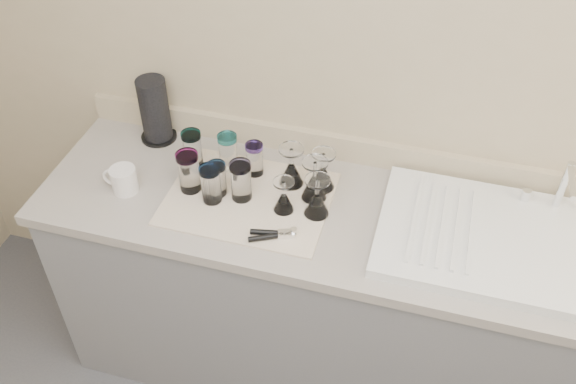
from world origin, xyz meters
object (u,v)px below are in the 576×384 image
(sink_unit, at_px, (510,242))
(paper_towel_roll, at_px, (155,111))
(tumbler_purple, at_px, (255,159))
(can_opener, at_px, (273,235))
(tumbler_blue, at_px, (217,178))
(white_mug, at_px, (123,180))
(tumbler_cyan, at_px, (228,152))
(goblet_back_left, at_px, (291,172))
(tumbler_teal, at_px, (192,149))
(tumbler_extra, at_px, (211,184))
(goblet_front_right, at_px, (317,202))
(goblet_extra, at_px, (314,185))
(goblet_front_left, at_px, (284,200))
(tumbler_lavender, at_px, (241,181))
(tumbler_magenta, at_px, (189,171))
(goblet_back_right, at_px, (323,176))

(sink_unit, height_order, paper_towel_roll, paper_towel_roll)
(tumbler_purple, height_order, can_opener, tumbler_purple)
(sink_unit, distance_m, can_opener, 0.75)
(tumbler_blue, bearing_deg, white_mug, -168.22)
(tumbler_cyan, relative_size, paper_towel_roll, 0.55)
(goblet_back_left, bearing_deg, white_mug, -161.43)
(tumbler_teal, xyz_separation_m, paper_towel_roll, (-0.19, 0.12, 0.04))
(tumbler_extra, xyz_separation_m, goblet_front_right, (0.35, 0.03, -0.02))
(tumbler_purple, bearing_deg, goblet_front_right, -28.36)
(goblet_extra, bearing_deg, goblet_front_right, -69.81)
(tumbler_teal, bearing_deg, goblet_front_left, -19.99)
(tumbler_lavender, bearing_deg, paper_towel_roll, 150.14)
(tumbler_lavender, bearing_deg, goblet_back_left, 39.24)
(white_mug, bearing_deg, sink_unit, 4.00)
(tumbler_magenta, height_order, tumbler_extra, tumbler_magenta)
(tumbler_purple, height_order, goblet_back_right, goblet_back_right)
(goblet_front_right, bearing_deg, white_mug, -174.74)
(tumbler_purple, bearing_deg, tumbler_cyan, 177.35)
(tumbler_purple, height_order, tumbler_blue, same)
(tumbler_lavender, bearing_deg, goblet_extra, 16.14)
(tumbler_purple, relative_size, goblet_back_right, 0.84)
(goblet_back_left, relative_size, goblet_back_right, 1.03)
(goblet_front_left, xyz_separation_m, goblet_extra, (0.08, 0.09, 0.01))
(tumbler_cyan, relative_size, goblet_extra, 0.89)
(goblet_back_left, relative_size, goblet_extra, 0.99)
(tumbler_magenta, bearing_deg, goblet_front_right, 0.13)
(tumbler_teal, height_order, white_mug, tumbler_teal)
(tumbler_lavender, bearing_deg, sink_unit, 1.46)
(tumbler_teal, bearing_deg, goblet_back_left, -0.23)
(goblet_extra, bearing_deg, paper_towel_roll, 165.34)
(tumbler_purple, relative_size, tumbler_extra, 0.90)
(tumbler_purple, xyz_separation_m, tumbler_magenta, (-0.19, -0.14, 0.01))
(goblet_back_right, xyz_separation_m, white_mug, (-0.65, -0.19, -0.01))
(tumbler_lavender, distance_m, goblet_front_left, 0.16)
(tumbler_purple, height_order, goblet_front_right, goblet_front_right)
(can_opener, xyz_separation_m, white_mug, (-0.56, 0.08, 0.03))
(tumbler_teal, bearing_deg, tumbler_blue, -40.68)
(tumbler_teal, height_order, tumbler_purple, tumbler_teal)
(can_opener, bearing_deg, tumbler_magenta, 157.07)
(tumbler_magenta, xyz_separation_m, goblet_back_right, (0.43, 0.13, -0.03))
(tumbler_magenta, distance_m, goblet_front_right, 0.45)
(tumbler_magenta, distance_m, white_mug, 0.23)
(goblet_front_left, bearing_deg, tumbler_purple, 134.49)
(sink_unit, distance_m, tumbler_magenta, 1.07)
(sink_unit, height_order, can_opener, sink_unit)
(tumbler_extra, distance_m, goblet_front_right, 0.36)
(tumbler_blue, height_order, paper_towel_roll, paper_towel_roll)
(tumbler_blue, height_order, tumbler_lavender, tumbler_lavender)
(goblet_extra, bearing_deg, tumbler_extra, -161.83)
(tumbler_blue, relative_size, can_opener, 0.84)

